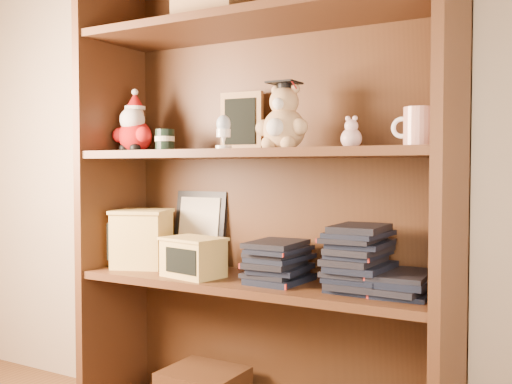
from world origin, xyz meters
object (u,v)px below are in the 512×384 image
at_px(grad_teddy_bear, 283,123).
at_px(teacher_mug, 419,127).
at_px(bookcase, 263,204).
at_px(treats_box, 142,238).

bearing_deg(grad_teddy_bear, teacher_mug, 0.89).
bearing_deg(teacher_mug, grad_teddy_bear, -179.11).
bearing_deg(bookcase, treats_box, -173.54).
relative_size(teacher_mug, treats_box, 0.51).
bearing_deg(bookcase, teacher_mug, -5.78).
distance_m(bookcase, teacher_mug, 0.55).
relative_size(bookcase, treats_box, 6.81).
xyz_separation_m(grad_teddy_bear, treats_box, (-0.55, 0.01, -0.38)).
height_order(bookcase, grad_teddy_bear, bookcase).
bearing_deg(grad_teddy_bear, bookcase, 150.26).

